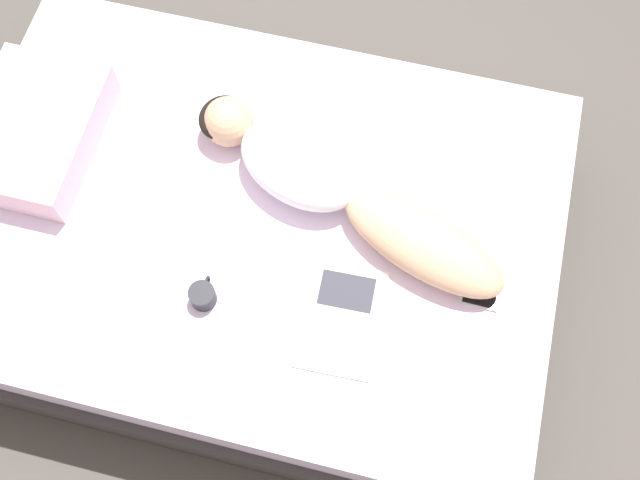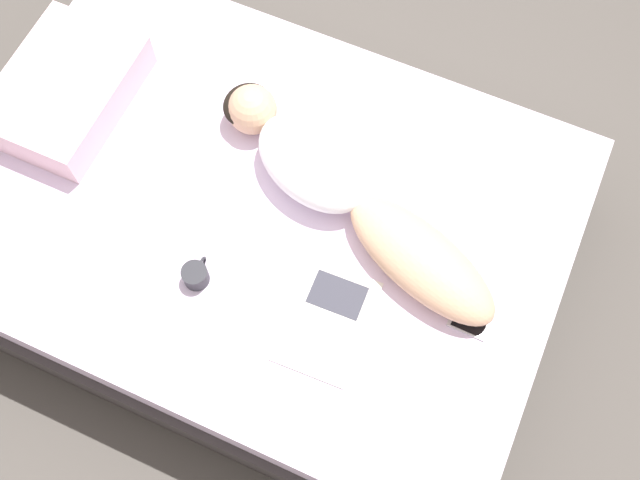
% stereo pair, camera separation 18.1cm
% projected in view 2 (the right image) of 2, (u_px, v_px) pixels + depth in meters
% --- Properties ---
extents(ground_plane, '(12.00, 12.00, 0.00)m').
position_uv_depth(ground_plane, '(269.00, 257.00, 3.27)').
color(ground_plane, '#4C4742').
extents(bed, '(1.66, 2.32, 0.54)m').
position_uv_depth(bed, '(265.00, 234.00, 3.02)').
color(bed, '#383333').
rests_on(bed, ground_plane).
extents(person, '(0.66, 1.28, 0.20)m').
position_uv_depth(person, '(343.00, 189.00, 2.69)').
color(person, tan).
rests_on(person, bed).
extents(open_magazine, '(0.41, 0.29, 0.01)m').
position_uv_depth(open_magazine, '(327.00, 320.00, 2.60)').
color(open_magazine, silver).
rests_on(open_magazine, bed).
extents(coffee_mug, '(0.12, 0.09, 0.08)m').
position_uv_depth(coffee_mug, '(196.00, 275.00, 2.62)').
color(coffee_mug, '#232328').
rests_on(coffee_mug, bed).
extents(cell_phone, '(0.06, 0.14, 0.01)m').
position_uv_depth(cell_phone, '(468.00, 325.00, 2.59)').
color(cell_phone, silver).
rests_on(cell_phone, bed).
extents(pillow, '(0.61, 0.43, 0.16)m').
position_uv_depth(pillow, '(66.00, 90.00, 2.87)').
color(pillow, beige).
rests_on(pillow, bed).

